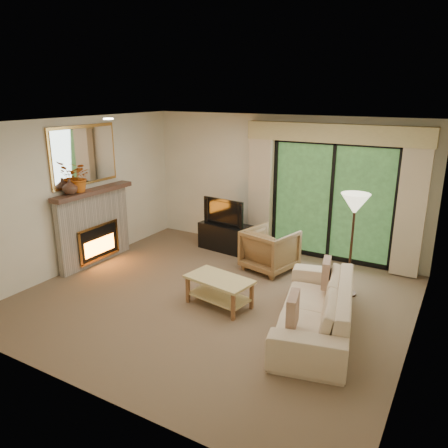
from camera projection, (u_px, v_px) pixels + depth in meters
The scene contains 22 objects.
floor at pixel (214, 298), 6.61m from camera, with size 5.50×5.50×0.00m, color brown.
ceiling at pixel (213, 123), 5.85m from camera, with size 5.50×5.50×0.00m, color silver.
wall_back at pixel (281, 185), 8.30m from camera, with size 5.00×5.00×0.00m, color beige.
wall_front at pixel (78, 279), 4.15m from camera, with size 5.00×5.00×0.00m, color beige.
wall_left at pixel (77, 194), 7.54m from camera, with size 5.00×5.00×0.00m, color beige.
wall_right at pixel (422, 249), 4.92m from camera, with size 5.00×5.00×0.00m, color beige.
fireplace at pixel (94, 226), 7.82m from camera, with size 0.24×1.70×1.37m, color gray, non-canonical shape.
mirror at pixel (84, 155), 7.49m from camera, with size 0.07×1.45×1.02m, color #BE863F, non-canonical shape.
sliding_door at pixel (332, 202), 7.84m from camera, with size 2.26×0.10×2.16m, color black, non-canonical shape.
curtain_left at pixel (261, 189), 8.37m from camera, with size 0.45×0.18×2.35m, color tan.
curtain_right at pixel (412, 207), 7.08m from camera, with size 0.45×0.18×2.35m, color tan.
cornice at pixel (335, 133), 7.41m from camera, with size 3.20×0.24×0.32m, color tan.
media_console at pixel (226, 237), 8.58m from camera, with size 1.04×0.47×0.52m, color black.
tv at pixel (226, 211), 8.43m from camera, with size 0.90×0.12×0.52m, color black.
armchair at pixel (270, 250), 7.57m from camera, with size 0.79×0.81×0.74m, color brown.
sofa at pixel (316, 307), 5.66m from camera, with size 2.24×0.88×0.65m, color #CBB291.
pillow_near at pixel (293, 311), 5.09m from camera, with size 0.11×0.40×0.40m, color brown.
pillow_far at pixel (326, 273), 6.17m from camera, with size 0.10×0.39×0.39m, color brown.
coffee_table at pixel (219, 292), 6.34m from camera, with size 0.96×0.53×0.43m, color tan, non-canonical shape.
floor_lamp at pixel (351, 245), 6.53m from camera, with size 0.43×0.43×1.59m, color #FFF9CD, non-canonical shape.
vase at pixel (70, 187), 7.19m from camera, with size 0.24×0.24×0.26m, color #482D21.
branches at pixel (79, 177), 7.33m from camera, with size 0.45×0.39×0.50m, color #C35C16.
Camera 1 is at (3.11, -5.12, 3.01)m, focal length 35.00 mm.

